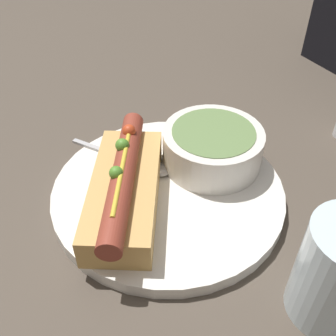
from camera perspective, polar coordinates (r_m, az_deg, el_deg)
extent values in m
plane|color=#4C4238|center=(0.47, 0.00, -4.23)|extent=(4.00, 4.00, 0.00)
cylinder|color=white|center=(0.47, 0.00, -3.54)|extent=(0.27, 0.27, 0.02)
cube|color=tan|center=(0.44, -6.30, -3.39)|extent=(0.19, 0.15, 0.04)
cylinder|color=brown|center=(0.42, -6.55, -0.98)|extent=(0.19, 0.12, 0.02)
sphere|color=#518C2D|center=(0.44, -6.65, 3.29)|extent=(0.02, 0.02, 0.02)
sphere|color=#518C2D|center=(0.40, -7.55, -0.71)|extent=(0.01, 0.01, 0.01)
sphere|color=#C63F1E|center=(0.46, -5.69, 5.38)|extent=(0.02, 0.02, 0.02)
cylinder|color=gold|center=(0.41, -6.67, 0.24)|extent=(0.12, 0.08, 0.01)
cylinder|color=silver|center=(0.49, 6.45, 3.01)|extent=(0.12, 0.12, 0.05)
cylinder|color=#66844C|center=(0.48, 6.62, 4.77)|extent=(0.10, 0.10, 0.01)
cube|color=#B7B7BC|center=(0.52, -8.80, 2.27)|extent=(0.09, 0.07, 0.00)
ellipsoid|color=#B7B7BC|center=(0.48, -1.68, -0.01)|extent=(0.05, 0.04, 0.01)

